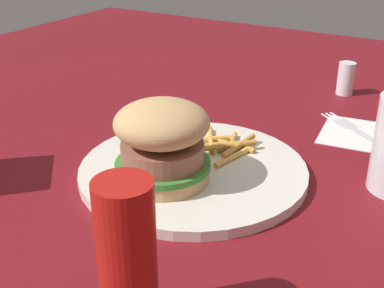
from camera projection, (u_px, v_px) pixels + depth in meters
ground_plane at (210, 179)px, 0.61m from camera, size 1.60×1.60×0.00m
plate at (192, 171)px, 0.61m from camera, size 0.27×0.27×0.01m
sandwich at (162, 141)px, 0.56m from camera, size 0.11×0.11×0.09m
fries_pile at (226, 145)px, 0.65m from camera, size 0.10×0.08×0.01m
napkin at (362, 134)px, 0.72m from camera, size 0.12×0.12×0.00m
fork at (361, 132)px, 0.72m from camera, size 0.12×0.15×0.00m
ketchup_bottle at (127, 258)px, 0.37m from camera, size 0.04×0.04×0.13m
salt_shaker at (346, 78)px, 0.87m from camera, size 0.03×0.03×0.06m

